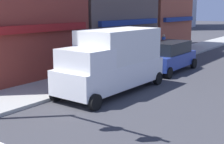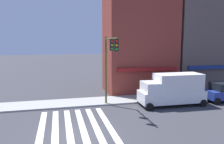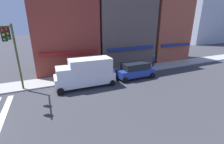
# 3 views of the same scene
# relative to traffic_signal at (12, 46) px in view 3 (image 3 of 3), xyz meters

# --- Properties ---
(storefront_row) EXTENTS (25.73, 5.30, 14.17)m
(storefront_row) POSITION_rel_traffic_signal_xyz_m (13.80, 6.59, 1.66)
(storefront_row) COLOR maroon
(storefront_row) RESTS_ON ground_plane
(traffic_signal) EXTENTS (0.32, 4.24, 6.48)m
(traffic_signal) POSITION_rel_traffic_signal_xyz_m (0.00, 0.00, 0.00)
(traffic_signal) COLOR #474C1E
(traffic_signal) RESTS_ON ground_plane
(box_truck_white) EXTENTS (6.25, 2.42, 3.04)m
(box_truck_white) POSITION_rel_traffic_signal_xyz_m (6.11, -0.21, -3.07)
(box_truck_white) COLOR white
(box_truck_white) RESTS_ON ground_plane
(suv_blue) EXTENTS (4.73, 2.12, 1.94)m
(suv_blue) POSITION_rel_traffic_signal_xyz_m (12.35, -0.21, -3.62)
(suv_blue) COLOR navy
(suv_blue) RESTS_ON ground_plane
(pedestrian_blue_shirt) EXTENTS (0.32, 0.32, 1.77)m
(pedestrian_blue_shirt) POSITION_rel_traffic_signal_xyz_m (17.67, 2.83, -3.58)
(pedestrian_blue_shirt) COLOR #23232D
(pedestrian_blue_shirt) RESTS_ON sidewalk_left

